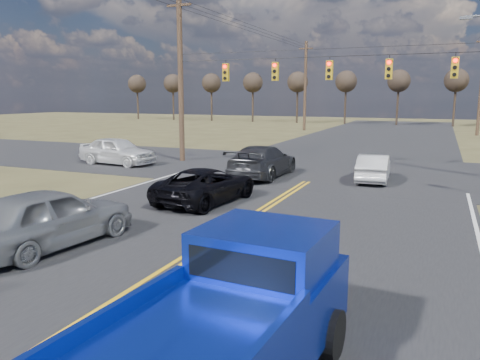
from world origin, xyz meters
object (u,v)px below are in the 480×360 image
at_px(pickup_truck, 225,331).
at_px(black_suv, 206,185).
at_px(silver_suv, 48,217).
at_px(cross_car_west, 117,151).
at_px(dgrey_car_queue, 263,161).
at_px(white_car_queue, 374,168).

xyz_separation_m(pickup_truck, black_suv, (-5.63, 10.38, -0.35)).
relative_size(pickup_truck, black_suv, 1.18).
bearing_deg(silver_suv, pickup_truck, 157.22).
bearing_deg(silver_suv, cross_car_west, -52.27).
xyz_separation_m(black_suv, dgrey_car_queue, (-0.02, 6.12, 0.12)).
distance_m(pickup_truck, dgrey_car_queue, 17.44).
height_order(black_suv, cross_car_west, cross_car_west).
bearing_deg(white_car_queue, black_suv, 49.87).
xyz_separation_m(silver_suv, dgrey_car_queue, (1.37, 12.55, -0.04)).
height_order(silver_suv, dgrey_car_queue, silver_suv).
height_order(pickup_truck, cross_car_west, pickup_truck).
height_order(black_suv, white_car_queue, black_suv).
xyz_separation_m(pickup_truck, silver_suv, (-7.02, 3.95, -0.18)).
distance_m(pickup_truck, cross_car_west, 22.70).
relative_size(pickup_truck, dgrey_car_queue, 1.04).
distance_m(black_suv, cross_car_west, 11.48).
bearing_deg(cross_car_west, dgrey_car_queue, -88.17).
distance_m(silver_suv, dgrey_car_queue, 12.63).
bearing_deg(silver_suv, black_suv, -95.59).
bearing_deg(cross_car_west, black_suv, -120.32).
height_order(dgrey_car_queue, cross_car_west, cross_car_west).
height_order(pickup_truck, white_car_queue, pickup_truck).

